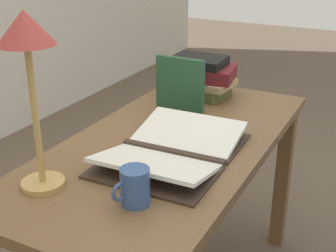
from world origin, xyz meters
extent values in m
cube|color=brown|center=(0.00, 0.00, 0.70)|extent=(1.31, 0.63, 0.03)
cube|color=brown|center=(0.61, -0.26, 0.34)|extent=(0.06, 0.06, 0.69)
cube|color=brown|center=(0.61, 0.26, 0.34)|extent=(0.06, 0.06, 0.69)
cube|color=#38281E|center=(-0.10, -0.06, 0.73)|extent=(0.03, 0.35, 0.02)
cube|color=#38281E|center=(-0.23, -0.06, 0.72)|extent=(0.25, 0.37, 0.01)
cube|color=#38281E|center=(0.04, -0.06, 0.72)|extent=(0.25, 0.37, 0.01)
cube|color=silver|center=(-0.22, -0.06, 0.75)|extent=(0.23, 0.35, 0.06)
cube|color=silver|center=(0.03, -0.06, 0.75)|extent=(0.23, 0.35, 0.06)
cube|color=brown|center=(0.48, 0.11, 0.74)|extent=(0.20, 0.27, 0.05)
cube|color=tan|center=(0.48, 0.11, 0.78)|extent=(0.20, 0.31, 0.03)
cube|color=maroon|center=(0.48, 0.11, 0.82)|extent=(0.24, 0.33, 0.05)
cube|color=black|center=(0.48, 0.11, 0.87)|extent=(0.17, 0.22, 0.04)
cube|color=#234C2D|center=(0.27, 0.09, 0.83)|extent=(0.02, 0.20, 0.21)
cylinder|color=tan|center=(-0.43, 0.17, 0.73)|extent=(0.12, 0.12, 0.02)
cylinder|color=tan|center=(-0.43, 0.17, 0.93)|extent=(0.02, 0.02, 0.38)
cone|color=#99332D|center=(-0.43, 0.17, 1.16)|extent=(0.15, 0.15, 0.09)
cylinder|color=#335184|center=(-0.39, -0.10, 0.77)|extent=(0.08, 0.08, 0.10)
torus|color=#335184|center=(-0.43, -0.08, 0.77)|extent=(0.05, 0.03, 0.05)
camera|label=1|loc=(-1.28, -0.66, 1.38)|focal=50.00mm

